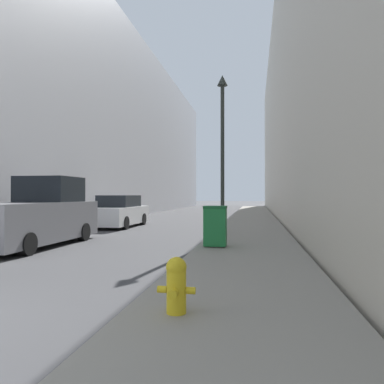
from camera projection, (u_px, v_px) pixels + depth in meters
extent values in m
cube|color=gray|center=(252.00, 223.00, 20.91)|extent=(3.04, 60.00, 0.15)
cube|color=#BCBCC1|center=(70.00, 126.00, 31.41)|extent=(12.00, 60.00, 14.90)
cube|color=beige|center=(357.00, 105.00, 27.59)|extent=(12.00, 60.00, 16.64)
cylinder|color=yellow|center=(176.00, 292.00, 4.78)|extent=(0.25, 0.25, 0.54)
sphere|color=yellow|center=(176.00, 267.00, 4.78)|extent=(0.26, 0.26, 0.26)
cylinder|color=yellow|center=(176.00, 261.00, 4.78)|extent=(0.07, 0.07, 0.06)
cylinder|color=yellow|center=(173.00, 294.00, 4.59)|extent=(0.11, 0.12, 0.11)
cylinder|color=yellow|center=(162.00, 289.00, 4.81)|extent=(0.12, 0.09, 0.09)
cylinder|color=yellow|center=(191.00, 291.00, 4.75)|extent=(0.12, 0.09, 0.09)
cube|color=#1E7538|center=(215.00, 227.00, 10.95)|extent=(0.64, 0.58, 1.08)
cube|color=#16572A|center=(215.00, 207.00, 10.96)|extent=(0.66, 0.60, 0.08)
cylinder|color=black|center=(207.00, 243.00, 11.24)|extent=(0.05, 0.16, 0.16)
cylinder|color=black|center=(225.00, 243.00, 11.15)|extent=(0.05, 0.16, 0.16)
cylinder|color=#2D332D|center=(223.00, 231.00, 14.22)|extent=(0.27, 0.27, 0.25)
cylinder|color=#2D332D|center=(222.00, 160.00, 14.24)|extent=(0.14, 0.14, 5.69)
cone|color=#2D332D|center=(222.00, 80.00, 14.26)|extent=(0.40, 0.40, 0.40)
cube|color=slate|center=(34.00, 222.00, 12.02)|extent=(1.93, 5.47, 1.25)
cube|color=black|center=(50.00, 189.00, 12.97)|extent=(1.77, 1.75, 0.86)
cylinder|color=black|center=(39.00, 231.00, 13.84)|extent=(0.24, 0.64, 0.64)
cylinder|color=black|center=(84.00, 232.00, 13.54)|extent=(0.24, 0.64, 0.64)
cylinder|color=black|center=(27.00, 244.00, 10.20)|extent=(0.24, 0.64, 0.64)
cube|color=silver|center=(119.00, 215.00, 19.50)|extent=(1.78, 4.78, 0.88)
cube|color=#1E2328|center=(119.00, 201.00, 19.50)|extent=(1.57, 2.49, 0.60)
cylinder|color=black|center=(115.00, 219.00, 21.05)|extent=(0.24, 0.64, 0.64)
cylinder|color=black|center=(143.00, 219.00, 20.77)|extent=(0.24, 0.64, 0.64)
cylinder|color=black|center=(93.00, 222.00, 18.22)|extent=(0.24, 0.64, 0.64)
cylinder|color=black|center=(125.00, 223.00, 17.94)|extent=(0.24, 0.64, 0.64)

